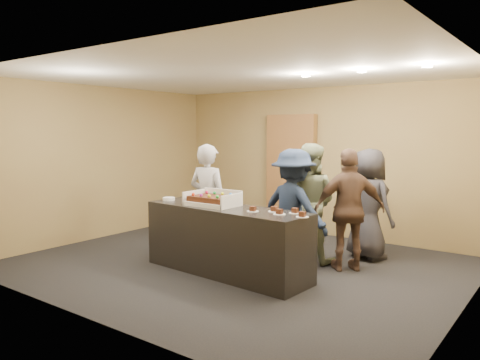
% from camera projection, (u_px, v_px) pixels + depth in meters
% --- Properties ---
extents(room, '(6.04, 6.00, 2.70)m').
position_uv_depth(room, '(237.00, 171.00, 6.61)').
color(room, black).
rests_on(room, ground).
extents(serving_counter, '(2.44, 0.86, 0.90)m').
position_uv_depth(serving_counter, '(226.00, 240.00, 6.27)').
color(serving_counter, black).
rests_on(serving_counter, floor).
extents(storage_cabinet, '(1.01, 0.15, 2.22)m').
position_uv_depth(storage_cabinet, '(291.00, 173.00, 8.88)').
color(storage_cabinet, brown).
rests_on(storage_cabinet, floor).
extents(cake_box, '(0.69, 0.47, 0.20)m').
position_uv_depth(cake_box, '(214.00, 202.00, 6.38)').
color(cake_box, white).
rests_on(cake_box, serving_counter).
extents(sheet_cake, '(0.59, 0.40, 0.11)m').
position_uv_depth(sheet_cake, '(212.00, 198.00, 6.35)').
color(sheet_cake, '#371A0C').
rests_on(sheet_cake, cake_box).
extents(plate_stack, '(0.18, 0.18, 0.04)m').
position_uv_depth(plate_stack, '(169.00, 199.00, 6.84)').
color(plate_stack, white).
rests_on(plate_stack, serving_counter).
extents(slice_a, '(0.15, 0.15, 0.07)m').
position_uv_depth(slice_a, '(253.00, 210.00, 5.87)').
color(slice_a, white).
rests_on(slice_a, serving_counter).
extents(slice_b, '(0.15, 0.15, 0.07)m').
position_uv_depth(slice_b, '(274.00, 210.00, 5.86)').
color(slice_b, white).
rests_on(slice_b, serving_counter).
extents(slice_c, '(0.15, 0.15, 0.07)m').
position_uv_depth(slice_c, '(279.00, 213.00, 5.67)').
color(slice_c, white).
rests_on(slice_c, serving_counter).
extents(slice_d, '(0.15, 0.15, 0.07)m').
position_uv_depth(slice_d, '(295.00, 212.00, 5.75)').
color(slice_d, white).
rests_on(slice_d, serving_counter).
extents(slice_e, '(0.15, 0.15, 0.07)m').
position_uv_depth(slice_e, '(302.00, 215.00, 5.49)').
color(slice_e, white).
rests_on(slice_e, serving_counter).
extents(person_server_grey, '(0.67, 0.47, 1.72)m').
position_uv_depth(person_server_grey, '(208.00, 201.00, 7.00)').
color(person_server_grey, '#A7A6AC').
rests_on(person_server_grey, floor).
extents(person_sage_man, '(0.92, 0.76, 1.73)m').
position_uv_depth(person_sage_man, '(308.00, 203.00, 6.84)').
color(person_sage_man, gray).
rests_on(person_sage_man, floor).
extents(person_navy_man, '(1.15, 0.77, 1.67)m').
position_uv_depth(person_navy_man, '(293.00, 209.00, 6.49)').
color(person_navy_man, '#18233B').
rests_on(person_navy_man, floor).
extents(person_brown_extra, '(1.01, 0.95, 1.68)m').
position_uv_depth(person_brown_extra, '(349.00, 210.00, 6.38)').
color(person_brown_extra, brown).
rests_on(person_brown_extra, floor).
extents(person_dark_suit, '(0.94, 0.78, 1.66)m').
position_uv_depth(person_dark_suit, '(369.00, 204.00, 6.96)').
color(person_dark_suit, '#2A292F').
rests_on(person_dark_suit, floor).
extents(ceiling_spotlights, '(1.72, 0.12, 0.03)m').
position_uv_depth(ceiling_spotlights, '(362.00, 71.00, 5.93)').
color(ceiling_spotlights, '#FFEAC6').
rests_on(ceiling_spotlights, ceiling).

